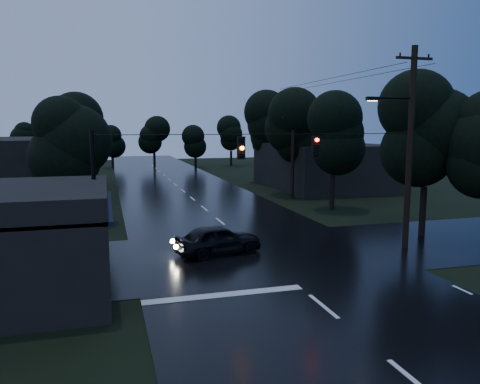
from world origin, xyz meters
TOP-DOWN VIEW (x-y plane):
  - ground at (0.00, 0.00)m, footprint 160.00×160.00m
  - main_road at (0.00, 30.00)m, footprint 12.00×120.00m
  - cross_street at (0.00, 12.00)m, footprint 60.00×9.00m
  - building_far_right at (14.00, 34.00)m, footprint 10.00×14.00m
  - building_far_left at (-14.00, 40.00)m, footprint 10.00×16.00m
  - utility_pole_main at (7.41, 11.00)m, footprint 3.50×0.30m
  - utility_pole_far at (8.30, 28.00)m, footprint 2.00×0.30m
  - anchor_pole_left at (-7.50, 11.00)m, footprint 0.18×0.18m
  - span_signals at (0.56, 10.99)m, footprint 15.00×0.37m
  - tree_corner_near at (10.00, 13.00)m, footprint 4.48×4.48m
  - tree_left_a at (-9.00, 22.00)m, footprint 3.92×3.92m
  - tree_left_b at (-9.60, 30.00)m, footprint 4.20×4.20m
  - tree_left_c at (-10.20, 40.00)m, footprint 4.48×4.48m
  - tree_right_a at (9.00, 22.00)m, footprint 4.20×4.20m
  - tree_right_b at (9.60, 30.00)m, footprint 4.48×4.48m
  - tree_right_c at (10.20, 40.00)m, footprint 4.76×4.76m
  - car at (-1.91, 12.53)m, footprint 4.49×2.55m

SIDE VIEW (x-z plane):
  - ground at x=0.00m, z-range 0.00..0.00m
  - main_road at x=0.00m, z-range -0.01..0.01m
  - cross_street at x=0.00m, z-range -0.01..0.01m
  - car at x=-1.91m, z-range 0.00..1.44m
  - building_far_right at x=14.00m, z-range 0.00..4.40m
  - building_far_left at x=-14.00m, z-range 0.00..5.00m
  - anchor_pole_left at x=-7.50m, z-range 0.00..6.00m
  - utility_pole_far at x=8.30m, z-range 0.13..7.63m
  - tree_left_a at x=-9.00m, z-range 1.11..9.37m
  - span_signals at x=0.56m, z-range 4.69..5.80m
  - utility_pole_main at x=7.41m, z-range 0.26..10.26m
  - tree_left_b at x=-9.60m, z-range 1.19..10.04m
  - tree_right_a at x=9.00m, z-range 1.19..10.04m
  - tree_corner_near at x=10.00m, z-range 1.27..10.71m
  - tree_left_c at x=-10.20m, z-range 1.27..10.71m
  - tree_right_b at x=9.60m, z-range 1.27..10.71m
  - tree_right_c at x=10.20m, z-range 1.35..11.38m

